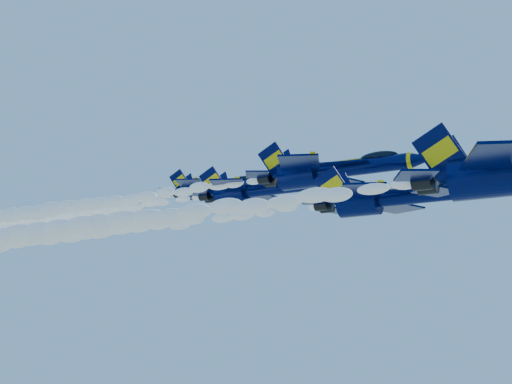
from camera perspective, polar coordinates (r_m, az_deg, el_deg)
The scene contains 9 objects.
smoke_trail_jet_lead at distance 60.44m, azimuth -7.99°, elevation -1.97°, with size 44.60×2.33×2.09m, color white.
jet_second at distance 62.95m, azimuth 11.18°, elevation -0.37°, with size 17.03×13.97×6.33m.
smoke_trail_jet_second at distance 76.71m, azimuth -10.40°, elevation -2.92°, with size 44.60×2.03×1.83m, color white.
jet_third at distance 73.94m, azimuth 6.21°, elevation 1.78°, with size 19.14×15.70×7.11m.
smoke_trail_jet_third at distance 89.50m, azimuth -12.15°, elevation -0.85°, with size 44.60×2.29×2.06m, color white.
jet_fourth at distance 82.45m, azimuth 0.23°, elevation 0.19°, with size 17.54×14.39×6.52m.
smoke_trail_jet_fourth at distance 99.63m, azimuth -15.07°, elevation -1.88°, with size 44.60×2.09×1.88m, color white.
jet_fifth at distance 92.93m, azimuth -3.27°, elevation 0.37°, with size 15.41×12.64×5.73m.
smoke_trail_jet_fifth at distance 110.45m, azimuth -16.16°, elevation -1.46°, with size 44.60×1.84×1.66m, color white.
Camera 1 is at (23.71, -59.31, 137.18)m, focal length 50.00 mm.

